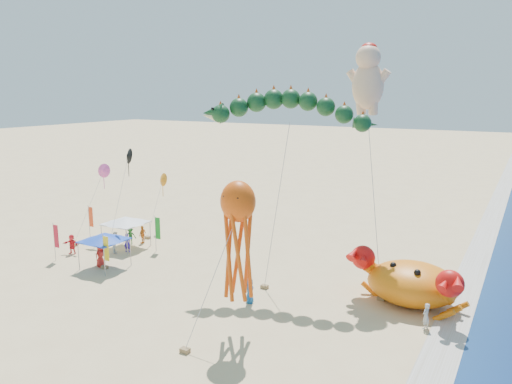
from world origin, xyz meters
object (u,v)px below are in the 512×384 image
(crab_inflatable, at_px, (412,282))
(canopy_white, at_px, (126,221))
(canopy_blue, at_px, (104,238))
(octopus_kite, at_px, (238,231))
(dragon_kite, at_px, (288,114))
(cherub_kite, at_px, (368,77))

(crab_inflatable, xyz_separation_m, canopy_white, (-24.77, -0.02, 0.92))
(canopy_blue, bearing_deg, octopus_kite, -15.48)
(dragon_kite, relative_size, canopy_white, 3.80)
(crab_inflatable, distance_m, canopy_white, 24.79)
(cherub_kite, distance_m, octopus_kite, 16.08)
(crab_inflatable, relative_size, octopus_kite, 0.88)
(cherub_kite, relative_size, octopus_kite, 1.92)
(canopy_blue, height_order, canopy_white, same)
(dragon_kite, relative_size, octopus_kite, 1.51)
(octopus_kite, bearing_deg, crab_inflatable, 48.50)
(canopy_white, bearing_deg, octopus_kite, -27.38)
(cherub_kite, height_order, octopus_kite, cherub_kite)
(canopy_blue, xyz_separation_m, canopy_white, (-2.24, 4.71, 0.00))
(dragon_kite, bearing_deg, cherub_kite, 43.71)
(cherub_kite, xyz_separation_m, canopy_blue, (-17.68, -9.20, -12.20))
(crab_inflatable, height_order, cherub_kite, cherub_kite)
(canopy_blue, bearing_deg, dragon_kite, 20.69)
(crab_inflatable, xyz_separation_m, dragon_kite, (-9.22, 0.30, 10.54))
(crab_inflatable, height_order, octopus_kite, octopus_kite)
(crab_inflatable, height_order, dragon_kite, dragon_kite)
(canopy_blue, bearing_deg, canopy_white, 115.43)
(octopus_kite, height_order, canopy_blue, octopus_kite)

